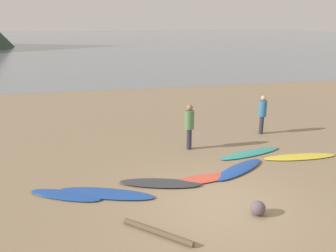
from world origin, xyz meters
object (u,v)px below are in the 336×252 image
at_px(surfboard_1, 106,193).
at_px(person_1, 189,123).
at_px(surfboard_6, 300,157).
at_px(beach_rock_near, 258,208).
at_px(driftwood_log, 157,232).
at_px(surfboard_3, 201,179).
at_px(person_0, 262,111).
at_px(surfboard_2, 160,183).
at_px(surfboard_4, 239,169).
at_px(surfboard_5, 250,153).
at_px(surfboard_0, 65,195).

distance_m(surfboard_1, person_1, 4.15).
distance_m(surfboard_6, beach_rock_near, 4.12).
bearing_deg(driftwood_log, surfboard_6, 30.27).
xyz_separation_m(surfboard_3, person_0, (3.59, 3.45, 0.87)).
height_order(surfboard_2, surfboard_3, surfboard_2).
bearing_deg(person_1, surfboard_4, 179.87).
bearing_deg(person_1, surfboard_5, -141.92).
xyz_separation_m(surfboard_1, beach_rock_near, (3.42, -1.74, 0.14)).
distance_m(surfboard_3, beach_rock_near, 2.14).
height_order(surfboard_6, beach_rock_near, beach_rock_near).
distance_m(surfboard_0, driftwood_log, 2.93).
height_order(surfboard_1, person_0, person_0).
bearing_deg(surfboard_0, surfboard_1, 18.89).
distance_m(surfboard_4, surfboard_5, 1.45).
bearing_deg(driftwood_log, surfboard_1, 116.37).
xyz_separation_m(surfboard_0, surfboard_4, (5.04, 0.51, 0.01)).
bearing_deg(surfboard_3, surfboard_0, 175.14).
relative_size(surfboard_2, beach_rock_near, 6.45).
height_order(surfboard_3, beach_rock_near, beach_rock_near).
xyz_separation_m(surfboard_2, person_0, (4.76, 3.45, 0.86)).
xyz_separation_m(surfboard_2, driftwood_log, (-0.51, -2.25, 0.01)).
xyz_separation_m(surfboard_1, surfboard_3, (2.66, 0.26, 0.00)).
distance_m(surfboard_5, beach_rock_near, 3.82).
xyz_separation_m(surfboard_3, surfboard_5, (2.24, 1.53, -0.01)).
height_order(surfboard_2, person_0, person_0).
bearing_deg(surfboard_5, surfboard_6, -37.37).
height_order(surfboard_5, person_1, person_1).
relative_size(surfboard_6, beach_rock_near, 7.11).
xyz_separation_m(surfboard_6, beach_rock_near, (-2.94, -2.89, 0.14)).
bearing_deg(surfboard_6, surfboard_2, -165.84).
bearing_deg(person_1, surfboard_2, 122.06).
xyz_separation_m(surfboard_1, driftwood_log, (0.98, -1.99, 0.02)).
xyz_separation_m(surfboard_2, surfboard_5, (3.41, 1.53, -0.01)).
distance_m(surfboard_2, person_1, 3.01).
distance_m(surfboard_3, surfboard_6, 3.80).
height_order(surfboard_6, driftwood_log, driftwood_log).
distance_m(surfboard_2, person_0, 5.95).
relative_size(surfboard_0, surfboard_4, 0.91).
bearing_deg(surfboard_3, surfboard_5, 27.60).
distance_m(surfboard_1, surfboard_6, 6.46).
xyz_separation_m(surfboard_5, surfboard_6, (1.46, -0.63, -0.00)).
xyz_separation_m(surfboard_4, surfboard_6, (2.35, 0.50, -0.01)).
height_order(surfboard_4, driftwood_log, driftwood_log).
bearing_deg(surfboard_5, surfboard_4, -142.10).
relative_size(surfboard_1, surfboard_6, 1.04).
bearing_deg(surfboard_2, surfboard_3, 16.59).
bearing_deg(surfboard_1, surfboard_3, 27.16).
distance_m(surfboard_4, person_1, 2.45).
height_order(surfboard_2, surfboard_5, surfboard_2).
bearing_deg(surfboard_2, person_0, 52.57).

